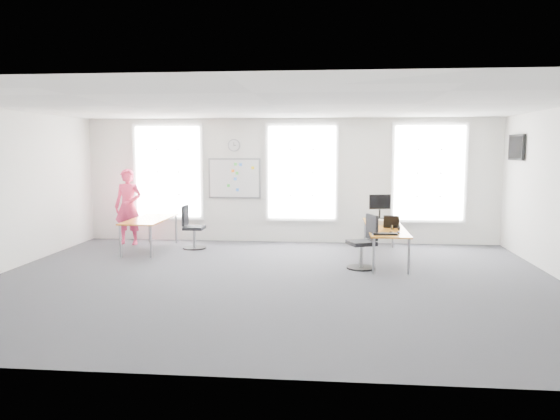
# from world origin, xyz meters

# --- Properties ---
(floor) EXTENTS (10.00, 10.00, 0.00)m
(floor) POSITION_xyz_m (0.00, 0.00, 0.00)
(floor) COLOR #2A2B30
(floor) RESTS_ON ground
(ceiling) EXTENTS (10.00, 10.00, 0.00)m
(ceiling) POSITION_xyz_m (0.00, 0.00, 3.00)
(ceiling) COLOR silver
(ceiling) RESTS_ON ground
(wall_back) EXTENTS (10.00, 0.00, 10.00)m
(wall_back) POSITION_xyz_m (0.00, 4.00, 1.50)
(wall_back) COLOR white
(wall_back) RESTS_ON ground
(wall_front) EXTENTS (10.00, 0.00, 10.00)m
(wall_front) POSITION_xyz_m (0.00, -4.00, 1.50)
(wall_front) COLOR white
(wall_front) RESTS_ON ground
(window_left) EXTENTS (1.60, 0.06, 2.20)m
(window_left) POSITION_xyz_m (-3.00, 3.97, 1.70)
(window_left) COLOR white
(window_left) RESTS_ON wall_back
(window_mid) EXTENTS (1.60, 0.06, 2.20)m
(window_mid) POSITION_xyz_m (0.30, 3.97, 1.70)
(window_mid) COLOR white
(window_mid) RESTS_ON wall_back
(window_right) EXTENTS (1.60, 0.06, 2.20)m
(window_right) POSITION_xyz_m (3.30, 3.97, 1.70)
(window_right) COLOR white
(window_right) RESTS_ON wall_back
(desk_right) EXTENTS (0.75, 2.81, 0.68)m
(desk_right) POSITION_xyz_m (2.12, 2.09, 0.64)
(desk_right) COLOR gold
(desk_right) RESTS_ON ground
(desk_left) EXTENTS (0.78, 1.95, 0.71)m
(desk_left) POSITION_xyz_m (-3.04, 2.62, 0.65)
(desk_left) COLOR gold
(desk_left) RESTS_ON ground
(chair_right) EXTENTS (0.60, 0.60, 1.03)m
(chair_right) POSITION_xyz_m (1.66, 1.17, 0.45)
(chair_right) COLOR black
(chair_right) RESTS_ON ground
(chair_left) EXTENTS (0.53, 0.53, 0.99)m
(chair_left) POSITION_xyz_m (-2.15, 2.88, 0.43)
(chair_left) COLOR black
(chair_left) RESTS_ON ground
(person) EXTENTS (0.67, 0.46, 1.80)m
(person) POSITION_xyz_m (-3.79, 3.29, 0.90)
(person) COLOR #DC325B
(person) RESTS_ON ground
(whiteboard) EXTENTS (1.20, 0.03, 0.90)m
(whiteboard) POSITION_xyz_m (-1.35, 3.97, 1.55)
(whiteboard) COLOR silver
(whiteboard) RESTS_ON wall_back
(wall_clock) EXTENTS (0.30, 0.04, 0.30)m
(wall_clock) POSITION_xyz_m (-1.35, 3.97, 2.35)
(wall_clock) COLOR gray
(wall_clock) RESTS_ON wall_back
(tv) EXTENTS (0.06, 0.90, 0.55)m
(tv) POSITION_xyz_m (4.95, 3.00, 2.30)
(tv) COLOR black
(tv) RESTS_ON wall_right
(keyboard) EXTENTS (0.48, 0.22, 0.02)m
(keyboard) POSITION_xyz_m (2.02, 0.97, 0.70)
(keyboard) COLOR black
(keyboard) RESTS_ON desk_right
(mouse) EXTENTS (0.08, 0.11, 0.04)m
(mouse) POSITION_xyz_m (2.28, 1.14, 0.70)
(mouse) COLOR black
(mouse) RESTS_ON desk_right
(lens_cap) EXTENTS (0.09, 0.09, 0.01)m
(lens_cap) POSITION_xyz_m (2.16, 1.29, 0.69)
(lens_cap) COLOR black
(lens_cap) RESTS_ON desk_right
(headphones) EXTENTS (0.17, 0.09, 0.10)m
(headphones) POSITION_xyz_m (2.28, 1.63, 0.73)
(headphones) COLOR black
(headphones) RESTS_ON desk_right
(laptop_sleeve) EXTENTS (0.31, 0.20, 0.25)m
(laptop_sleeve) POSITION_xyz_m (2.22, 1.84, 0.81)
(laptop_sleeve) COLOR black
(laptop_sleeve) RESTS_ON desk_right
(paper_stack) EXTENTS (0.33, 0.26, 0.10)m
(paper_stack) POSITION_xyz_m (1.99, 2.34, 0.74)
(paper_stack) COLOR beige
(paper_stack) RESTS_ON desk_right
(monitor) EXTENTS (0.49, 0.20, 0.55)m
(monitor) POSITION_xyz_m (2.11, 3.29, 1.02)
(monitor) COLOR black
(monitor) RESTS_ON desk_right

